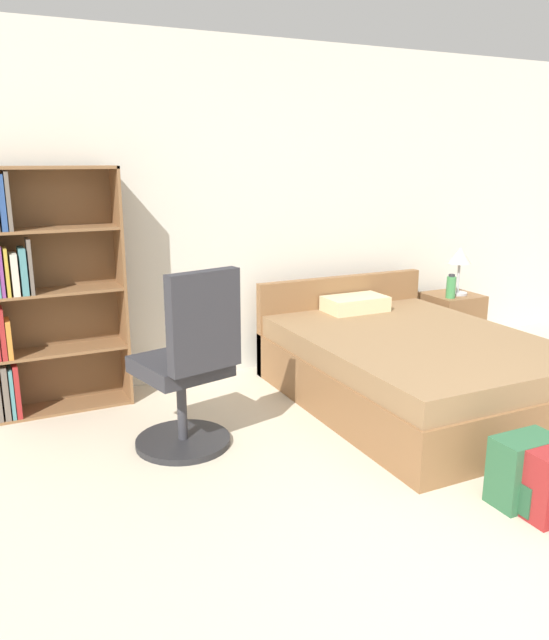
# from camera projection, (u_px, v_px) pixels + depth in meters

# --- Properties ---
(wall_back) EXTENTS (9.00, 0.06, 2.60)m
(wall_back) POSITION_uv_depth(u_px,v_px,m) (252.00, 212.00, 4.96)
(wall_back) COLOR silver
(wall_back) RESTS_ON ground_plane
(bookshelf) EXTENTS (0.94, 0.29, 1.67)m
(bookshelf) POSITION_uv_depth(u_px,v_px,m) (34.00, 292.00, 4.16)
(bookshelf) COLOR brown
(bookshelf) RESTS_ON ground_plane
(bed) EXTENTS (1.54, 2.09, 0.76)m
(bed) POSITION_uv_depth(u_px,v_px,m) (409.00, 366.00, 4.50)
(bed) COLOR brown
(bed) RESTS_ON ground_plane
(office_chair) EXTENTS (0.58, 0.65, 1.13)m
(office_chair) POSITION_uv_depth(u_px,v_px,m) (189.00, 371.00, 3.66)
(office_chair) COLOR #232326
(office_chair) RESTS_ON ground_plane
(nightstand) EXTENTS (0.44, 0.46, 0.53)m
(nightstand) POSITION_uv_depth(u_px,v_px,m) (451.00, 322.00, 5.68)
(nightstand) COLOR brown
(nightstand) RESTS_ON ground_plane
(table_lamp) EXTENTS (0.20, 0.20, 0.43)m
(table_lamp) POSITION_uv_depth(u_px,v_px,m) (460.00, 259.00, 5.53)
(table_lamp) COLOR #B2B2B7
(table_lamp) RESTS_ON nightstand
(water_bottle) EXTENTS (0.08, 0.08, 0.21)m
(water_bottle) POSITION_uv_depth(u_px,v_px,m) (451.00, 287.00, 5.44)
(water_bottle) COLOR #3F8C4C
(water_bottle) RESTS_ON nightstand
(backpack_green) EXTENTS (0.33, 0.26, 0.36)m
(backpack_green) POSITION_uv_depth(u_px,v_px,m) (525.00, 473.00, 3.16)
(backpack_green) COLOR #2D603D
(backpack_green) RESTS_ON ground_plane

